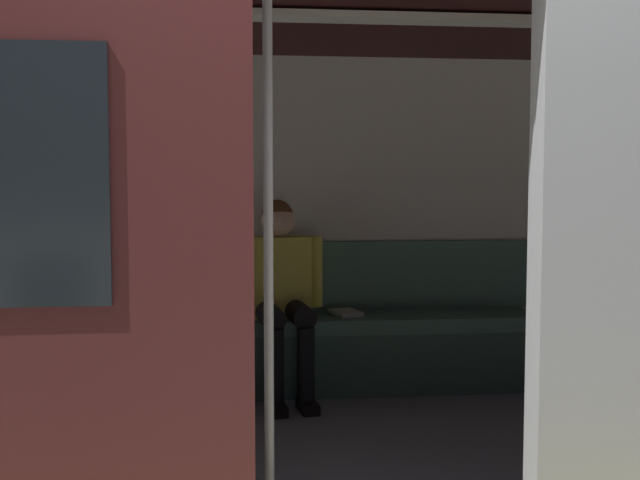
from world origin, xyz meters
The scene contains 6 objects.
train_car centered at (0.05, -1.23, 1.49)m, with size 6.40×2.81×2.25m.
bench_seat centered at (0.00, -2.30, 0.37)m, with size 2.77×0.44×0.48m.
person_seated centered at (0.24, -2.25, 0.69)m, with size 0.55×0.71×1.21m.
handbag centered at (0.67, -2.33, 0.56)m, with size 0.26×0.15×0.17m.
book centered at (-0.17, -2.35, 0.49)m, with size 0.15×0.22×0.03m, color silver.
grab_pole_door centered at (0.38, -0.39, 1.05)m, with size 0.04×0.04×2.11m, color silver.
Camera 1 is at (0.48, 2.33, 1.28)m, focal length 42.57 mm.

